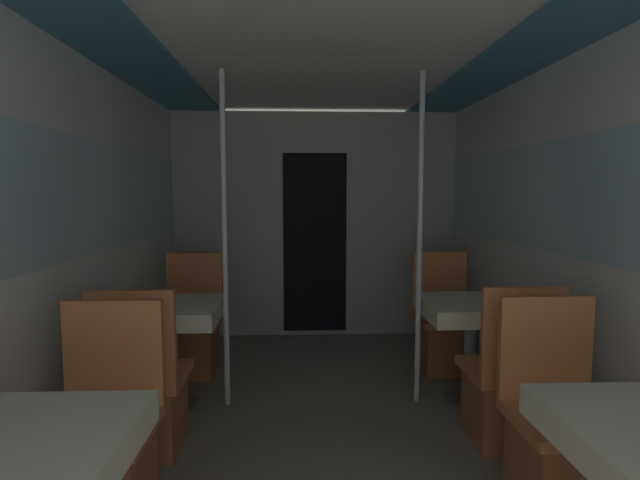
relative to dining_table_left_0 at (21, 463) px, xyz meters
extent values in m
cube|color=silver|center=(-0.41, 1.22, 0.51)|extent=(0.05, 6.46, 2.26)
cube|color=silver|center=(-0.40, 1.22, 0.82)|extent=(0.03, 5.95, 0.70)
cube|color=silver|center=(2.49, 1.22, 0.51)|extent=(0.05, 6.46, 2.26)
cube|color=silver|center=(2.47, 1.22, 0.82)|extent=(0.03, 5.95, 0.70)
cube|color=white|center=(1.04, 1.22, 1.69)|extent=(2.90, 6.46, 0.04)
cube|color=teal|center=(-0.15, 1.22, 1.66)|extent=(0.52, 6.20, 0.03)
cube|color=teal|center=(2.22, 1.22, 1.66)|extent=(0.52, 6.20, 0.03)
cube|color=#A8A8A3|center=(1.04, 3.54, 0.51)|extent=(2.84, 0.08, 2.26)
cube|color=black|center=(1.04, 3.49, 0.33)|extent=(0.64, 0.01, 1.81)
cube|color=#93704C|center=(0.00, 0.00, 0.08)|extent=(0.63, 0.63, 0.02)
cube|color=beige|center=(0.00, 0.00, 0.04)|extent=(0.67, 0.67, 0.11)
cube|color=#D17A42|center=(0.00, 0.59, -0.19)|extent=(0.46, 0.46, 0.05)
cube|color=#D17A42|center=(0.00, 0.80, 0.09)|extent=(0.46, 0.04, 0.51)
cylinder|color=#4C4C51|center=(0.00, 1.84, -0.61)|extent=(0.34, 0.34, 0.01)
cylinder|color=#B7B7BC|center=(0.00, 1.84, -0.27)|extent=(0.09, 0.09, 0.67)
cube|color=#93704C|center=(0.00, 1.84, 0.08)|extent=(0.63, 0.63, 0.02)
cube|color=beige|center=(0.00, 1.84, 0.04)|extent=(0.67, 0.67, 0.11)
cube|color=#9C5B31|center=(0.00, 1.24, -0.42)|extent=(0.39, 0.39, 0.40)
cube|color=#D17A42|center=(0.00, 1.24, -0.19)|extent=(0.46, 0.46, 0.05)
cube|color=#D17A42|center=(0.00, 1.03, 0.09)|extent=(0.46, 0.04, 0.51)
cube|color=#9C5B31|center=(0.00, 2.43, -0.42)|extent=(0.39, 0.39, 0.40)
cube|color=#D17A42|center=(0.00, 2.43, -0.19)|extent=(0.46, 0.46, 0.05)
cube|color=#D17A42|center=(0.00, 2.64, 0.09)|extent=(0.46, 0.04, 0.51)
cylinder|color=silver|center=(0.37, 1.84, 0.51)|extent=(0.04, 0.04, 2.26)
cube|color=#9C5B31|center=(2.07, 0.59, -0.42)|extent=(0.39, 0.39, 0.40)
cube|color=#D17A42|center=(2.07, 0.59, -0.19)|extent=(0.46, 0.46, 0.05)
cube|color=#D17A42|center=(2.07, 0.80, 0.09)|extent=(0.46, 0.04, 0.51)
cylinder|color=#4C4C51|center=(2.07, 1.84, -0.61)|extent=(0.34, 0.34, 0.01)
cylinder|color=#B7B7BC|center=(2.07, 1.84, -0.27)|extent=(0.09, 0.09, 0.67)
cube|color=#93704C|center=(2.07, 1.84, 0.08)|extent=(0.63, 0.63, 0.02)
cube|color=beige|center=(2.07, 1.84, 0.04)|extent=(0.67, 0.67, 0.11)
cube|color=#9C5B31|center=(2.07, 1.24, -0.42)|extent=(0.39, 0.39, 0.40)
cube|color=#D17A42|center=(2.07, 1.24, -0.19)|extent=(0.46, 0.46, 0.05)
cube|color=#D17A42|center=(2.07, 1.03, 0.09)|extent=(0.46, 0.04, 0.51)
cube|color=#9C5B31|center=(2.07, 2.43, -0.42)|extent=(0.39, 0.39, 0.40)
cube|color=#D17A42|center=(2.07, 2.43, -0.19)|extent=(0.46, 0.46, 0.05)
cube|color=#D17A42|center=(2.07, 2.64, 0.09)|extent=(0.46, 0.04, 0.51)
cylinder|color=silver|center=(1.70, 1.84, 0.51)|extent=(0.04, 0.04, 2.26)
camera|label=1|loc=(0.87, -1.52, 0.84)|focal=28.00mm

